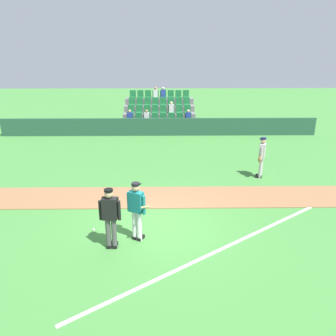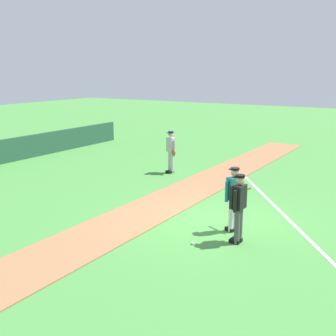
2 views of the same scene
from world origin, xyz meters
The scene contains 7 objects.
ground_plane centered at (0.00, 0.00, 0.00)m, with size 80.00×80.00×0.00m, color #42843A.
infield_dirt_path centered at (0.00, 2.13, 0.01)m, with size 28.00×1.89×0.03m, color #936642.
foul_line_chalk centered at (3.00, -0.50, 0.01)m, with size 12.00×0.10×0.01m, color white.
batter_teal_jersey centered at (-0.49, -0.78, 0.97)m, with size 0.64×0.79×1.76m.
umpire_home_plate centered at (-1.16, -1.18, 1.00)m, with size 0.59×0.31×1.76m.
runner_grey_jersey centered at (4.40, 4.11, 0.96)m, with size 0.43×0.62×1.76m.
baseball centered at (-1.85, -0.28, 0.04)m, with size 0.07×0.07×0.07m, color white.
Camera 2 is at (-10.80, -5.05, 4.26)m, focal length 46.52 mm.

